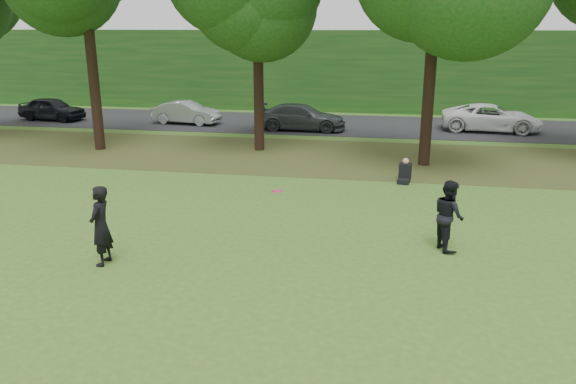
% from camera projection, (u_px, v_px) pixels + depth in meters
% --- Properties ---
extents(ground, '(120.00, 120.00, 0.00)m').
position_uv_depth(ground, '(251.00, 301.00, 11.18)').
color(ground, '#35591C').
rests_on(ground, ground).
extents(leaf_litter, '(60.00, 7.00, 0.01)m').
position_uv_depth(leaf_litter, '(325.00, 157.00, 23.45)').
color(leaf_litter, '#423017').
rests_on(leaf_litter, ground).
extents(street, '(70.00, 7.00, 0.02)m').
position_uv_depth(street, '(341.00, 125.00, 30.99)').
color(street, black).
rests_on(street, ground).
extents(far_hedge, '(70.00, 3.00, 5.00)m').
position_uv_depth(far_hedge, '(350.00, 71.00, 35.95)').
color(far_hedge, '#134215').
rests_on(far_hedge, ground).
extents(player_left, '(0.46, 0.69, 1.86)m').
position_uv_depth(player_left, '(101.00, 226.00, 12.67)').
color(player_left, black).
rests_on(player_left, ground).
extents(player_right, '(0.91, 1.02, 1.74)m').
position_uv_depth(player_right, '(449.00, 215.00, 13.56)').
color(player_right, black).
rests_on(player_right, ground).
extents(parked_cars, '(37.89, 3.67, 1.38)m').
position_uv_depth(parked_cars, '(355.00, 116.00, 29.66)').
color(parked_cars, black).
rests_on(parked_cars, street).
extents(frisbee, '(0.29, 0.28, 0.10)m').
position_uv_depth(frisbee, '(277.00, 191.00, 13.16)').
color(frisbee, '#F31475').
rests_on(frisbee, ground).
extents(seated_person, '(0.51, 0.78, 0.83)m').
position_uv_depth(seated_person, '(405.00, 173.00, 19.66)').
color(seated_person, black).
rests_on(seated_person, ground).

